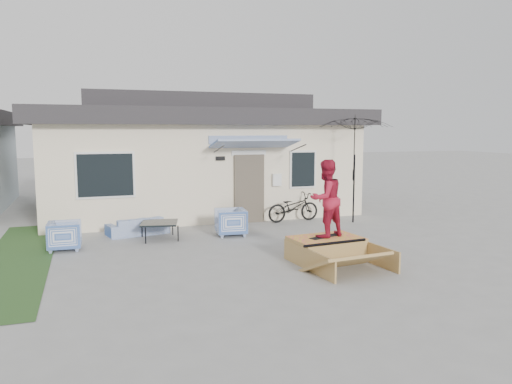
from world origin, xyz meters
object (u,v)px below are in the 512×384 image
object	(u,v)px
armchair_right	(231,221)
skateboard	(325,236)
skater	(326,197)
skate_ramp	(326,249)
coffee_table	(160,231)
bicycle	(293,204)
loveseat	(138,223)
armchair_left	(65,234)
patio_umbrella	(354,166)

from	to	relation	value
armchair_right	skateboard	size ratio (longest dim) A/B	1.00
skater	skate_ramp	bearing A→B (deg)	78.88
coffee_table	bicycle	distance (m)	4.47
loveseat	armchair_left	distance (m)	2.17
coffee_table	skate_ramp	world-z (taller)	skate_ramp
armchair_left	bicycle	world-z (taller)	bicycle
armchair_right	skater	distance (m)	3.49
armchair_right	skater	xyz separation A→B (m)	(1.26, -3.10, 0.99)
armchair_right	skater	world-z (taller)	skater
coffee_table	skate_ramp	xyz separation A→B (m)	(3.15, -3.31, 0.02)
skate_ramp	skateboard	xyz separation A→B (m)	(-0.00, 0.05, 0.28)
patio_umbrella	armchair_right	bearing A→B (deg)	-172.06
patio_umbrella	skate_ramp	world-z (taller)	patio_umbrella
loveseat	skater	xyz separation A→B (m)	(3.63, -4.02, 1.08)
armchair_right	patio_umbrella	xyz separation A→B (m)	(4.12, 0.57, 1.35)
loveseat	skater	world-z (taller)	skater
bicycle	skate_ramp	size ratio (longest dim) A/B	0.85
armchair_left	armchair_right	bearing A→B (deg)	-84.67
armchair_left	armchair_right	distance (m)	4.19
skate_ramp	armchair_left	bearing A→B (deg)	146.82
coffee_table	skater	distance (m)	4.68
skate_ramp	skater	size ratio (longest dim) A/B	1.19
loveseat	coffee_table	distance (m)	0.90
loveseat	patio_umbrella	xyz separation A→B (m)	(6.49, -0.34, 1.43)
coffee_table	patio_umbrella	world-z (taller)	patio_umbrella
armchair_right	patio_umbrella	bearing A→B (deg)	104.05
skater	patio_umbrella	bearing A→B (deg)	-144.35
bicycle	skater	size ratio (longest dim) A/B	1.02
patio_umbrella	skateboard	distance (m)	4.81
skateboard	skater	bearing A→B (deg)	-109.76
coffee_table	bicycle	world-z (taller)	bicycle
bicycle	skateboard	bearing A→B (deg)	161.39
coffee_table	bicycle	xyz separation A→B (m)	(4.30, 1.15, 0.32)
loveseat	skateboard	world-z (taller)	loveseat
loveseat	armchair_right	size ratio (longest dim) A/B	2.03
armchair_right	skateboard	bearing A→B (deg)	28.26
coffee_table	skater	world-z (taller)	skater
patio_umbrella	skater	xyz separation A→B (m)	(-2.85, -3.67, -0.35)
armchair_right	skateboard	distance (m)	3.35
skate_ramp	skateboard	bearing A→B (deg)	90.00
loveseat	bicycle	xyz separation A→B (m)	(4.79, 0.39, 0.23)
bicycle	skateboard	distance (m)	4.56
armchair_right	bicycle	world-z (taller)	bicycle
bicycle	skateboard	world-z (taller)	bicycle
armchair_left	patio_umbrella	size ratio (longest dim) A/B	0.29
armchair_left	skateboard	size ratio (longest dim) A/B	0.95
loveseat	skater	bearing A→B (deg)	118.32
armchair_left	skater	xyz separation A→B (m)	(5.45, -2.82, 1.02)
bicycle	patio_umbrella	xyz separation A→B (m)	(1.70, -0.74, 1.20)
patio_umbrella	armchair_left	bearing A→B (deg)	-174.16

